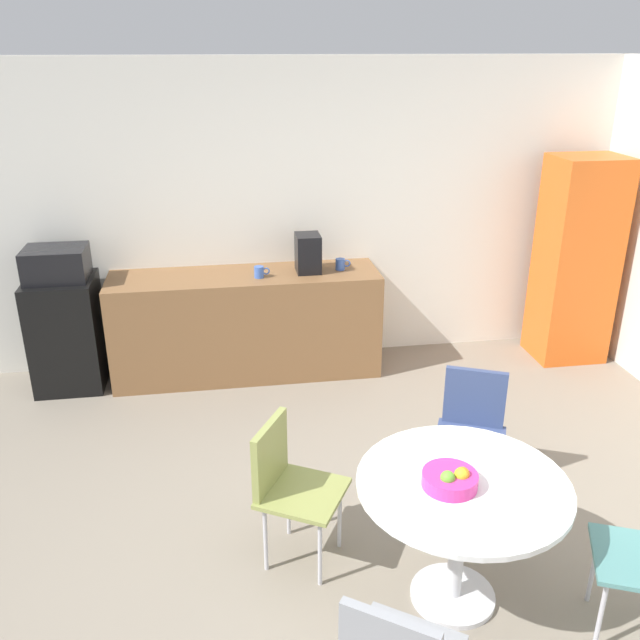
{
  "coord_description": "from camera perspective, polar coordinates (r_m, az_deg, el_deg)",
  "views": [
    {
      "loc": [
        -0.57,
        -2.71,
        2.69
      ],
      "look_at": [
        0.09,
        1.45,
        0.95
      ],
      "focal_mm": 37.88,
      "sensor_mm": 36.0,
      "label": 1
    }
  ],
  "objects": [
    {
      "name": "locker_cabinet",
      "position": [
        6.37,
        20.81,
        4.7
      ],
      "size": [
        0.6,
        0.5,
        1.82
      ],
      "primitive_type": "cube",
      "color": "orange",
      "rests_on": "ground_plane"
    },
    {
      "name": "counter_block",
      "position": [
        5.82,
        -6.23,
        -0.37
      ],
      "size": [
        2.25,
        0.6,
        0.9
      ],
      "primitive_type": "cube",
      "color": "brown",
      "rests_on": "ground_plane"
    },
    {
      "name": "wall_back",
      "position": [
        5.91,
        -3.27,
        8.78
      ],
      "size": [
        6.0,
        0.1,
        2.6
      ],
      "primitive_type": "cube",
      "color": "white",
      "rests_on": "ground_plane"
    },
    {
      "name": "microwave",
      "position": [
        5.75,
        -21.4,
        4.44
      ],
      "size": [
        0.48,
        0.38,
        0.26
      ],
      "primitive_type": "cube",
      "color": "black",
      "rests_on": "mini_fridge"
    },
    {
      "name": "mug_white",
      "position": [
        5.74,
        1.76,
        4.74
      ],
      "size": [
        0.13,
        0.08,
        0.09
      ],
      "color": "#3F66BF",
      "rests_on": "counter_block"
    },
    {
      "name": "coffee_maker",
      "position": [
        5.66,
        -1.02,
        5.67
      ],
      "size": [
        0.2,
        0.24,
        0.32
      ],
      "primitive_type": "cube",
      "color": "black",
      "rests_on": "counter_block"
    },
    {
      "name": "mini_fridge",
      "position": [
        5.94,
        -20.59,
        -1.04
      ],
      "size": [
        0.54,
        0.54,
        0.94
      ],
      "primitive_type": "cube",
      "color": "black",
      "rests_on": "ground_plane"
    },
    {
      "name": "ground_plane",
      "position": [
        3.87,
        2.16,
        -21.74
      ],
      "size": [
        6.0,
        6.0,
        0.0
      ],
      "primitive_type": "plane",
      "color": "gray"
    },
    {
      "name": "round_table",
      "position": [
        3.51,
        11.83,
        -15.14
      ],
      "size": [
        1.04,
        1.04,
        0.73
      ],
      "color": "silver",
      "rests_on": "ground_plane"
    },
    {
      "name": "fruit_bowl",
      "position": [
        3.35,
        11.01,
        -13.06
      ],
      "size": [
        0.27,
        0.27,
        0.11
      ],
      "color": "#D8338C",
      "rests_on": "round_table"
    },
    {
      "name": "chair_olive",
      "position": [
        3.74,
        -2.89,
        -13.04
      ],
      "size": [
        0.57,
        0.57,
        0.83
      ],
      "color": "silver",
      "rests_on": "ground_plane"
    },
    {
      "name": "mug_green",
      "position": [
        5.56,
        -5.13,
        4.07
      ],
      "size": [
        0.13,
        0.08,
        0.09
      ],
      "color": "#3F66BF",
      "rests_on": "counter_block"
    },
    {
      "name": "chair_navy",
      "position": [
        4.32,
        12.73,
        -8.33
      ],
      "size": [
        0.56,
        0.56,
        0.83
      ],
      "color": "silver",
      "rests_on": "ground_plane"
    }
  ]
}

